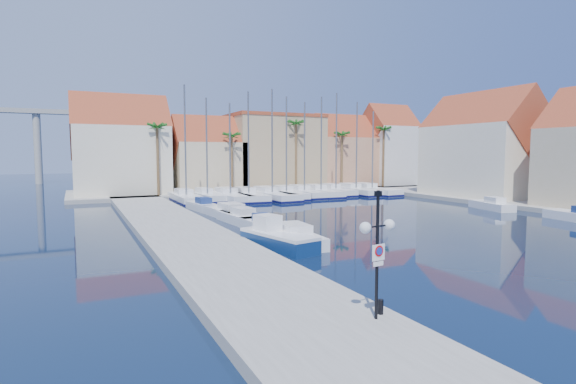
% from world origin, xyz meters
% --- Properties ---
extents(ground, '(260.00, 260.00, 0.00)m').
position_xyz_m(ground, '(0.00, 0.00, 0.00)').
color(ground, black).
rests_on(ground, ground).
extents(quay_west, '(6.00, 77.00, 0.50)m').
position_xyz_m(quay_west, '(-9.00, 13.50, 0.25)').
color(quay_west, gray).
rests_on(quay_west, ground).
extents(shore_north, '(54.00, 16.00, 0.50)m').
position_xyz_m(shore_north, '(10.00, 48.00, 0.25)').
color(shore_north, gray).
rests_on(shore_north, ground).
extents(shore_east, '(12.00, 60.00, 0.50)m').
position_xyz_m(shore_east, '(32.00, 15.00, 0.25)').
color(shore_east, gray).
rests_on(shore_east, ground).
extents(lamp_post, '(1.44, 0.53, 4.28)m').
position_xyz_m(lamp_post, '(-7.01, -5.93, 3.31)').
color(lamp_post, black).
rests_on(lamp_post, quay_west).
extents(bollard, '(0.20, 0.20, 0.50)m').
position_xyz_m(bollard, '(-6.60, -5.63, 0.75)').
color(bollard, black).
rests_on(bollard, quay_west).
extents(fishing_boat, '(3.19, 6.09, 2.03)m').
position_xyz_m(fishing_boat, '(-4.55, 7.60, 0.67)').
color(fishing_boat, navy).
rests_on(fishing_boat, ground).
extents(motorboat_west_0, '(2.71, 7.35, 1.40)m').
position_xyz_m(motorboat_west_0, '(-3.02, 8.85, 0.51)').
color(motorboat_west_0, white).
rests_on(motorboat_west_0, ground).
extents(motorboat_west_1, '(2.00, 5.41, 1.40)m').
position_xyz_m(motorboat_west_1, '(-3.04, 13.85, 0.51)').
color(motorboat_west_1, white).
rests_on(motorboat_west_1, ground).
extents(motorboat_west_2, '(2.45, 6.33, 1.40)m').
position_xyz_m(motorboat_west_2, '(-3.14, 18.35, 0.51)').
color(motorboat_west_2, white).
rests_on(motorboat_west_2, ground).
extents(motorboat_west_3, '(2.98, 7.56, 1.40)m').
position_xyz_m(motorboat_west_3, '(-3.00, 22.05, 0.51)').
color(motorboat_west_3, white).
rests_on(motorboat_west_3, ground).
extents(motorboat_west_4, '(2.21, 5.52, 1.40)m').
position_xyz_m(motorboat_west_4, '(-3.88, 28.25, 0.51)').
color(motorboat_west_4, white).
rests_on(motorboat_west_4, ground).
extents(motorboat_east_1, '(3.04, 5.81, 1.40)m').
position_xyz_m(motorboat_east_1, '(23.98, 15.55, 0.51)').
color(motorboat_east_1, white).
rests_on(motorboat_east_1, ground).
extents(sailboat_0, '(2.58, 9.64, 14.03)m').
position_xyz_m(sailboat_0, '(-3.76, 36.54, 0.61)').
color(sailboat_0, white).
rests_on(sailboat_0, ground).
extents(sailboat_1, '(2.95, 8.63, 12.70)m').
position_xyz_m(sailboat_1, '(-1.05, 37.02, 0.62)').
color(sailboat_1, white).
rests_on(sailboat_1, ground).
extents(sailboat_2, '(3.32, 11.07, 12.10)m').
position_xyz_m(sailboat_2, '(1.62, 36.19, 0.57)').
color(sailboat_2, white).
rests_on(sailboat_2, ground).
extents(sailboat_3, '(3.36, 10.64, 13.56)m').
position_xyz_m(sailboat_3, '(3.96, 35.75, 0.59)').
color(sailboat_3, white).
rests_on(sailboat_3, ground).
extents(sailboat_4, '(3.89, 11.99, 14.01)m').
position_xyz_m(sailboat_4, '(6.99, 35.57, 0.58)').
color(sailboat_4, white).
rests_on(sailboat_4, ground).
extents(sailboat_5, '(3.68, 11.00, 13.29)m').
position_xyz_m(sailboat_5, '(9.41, 36.16, 0.58)').
color(sailboat_5, white).
rests_on(sailboat_5, ground).
extents(sailboat_6, '(2.74, 10.07, 12.74)m').
position_xyz_m(sailboat_6, '(12.20, 36.45, 0.59)').
color(sailboat_6, white).
rests_on(sailboat_6, ground).
extents(sailboat_7, '(2.88, 10.11, 13.57)m').
position_xyz_m(sailboat_7, '(14.75, 36.36, 0.60)').
color(sailboat_7, white).
rests_on(sailboat_7, ground).
extents(sailboat_8, '(2.39, 8.82, 14.30)m').
position_xyz_m(sailboat_8, '(17.52, 36.92, 0.64)').
color(sailboat_8, white).
rests_on(sailboat_8, ground).
extents(sailboat_9, '(3.01, 10.29, 13.13)m').
position_xyz_m(sailboat_9, '(20.53, 36.43, 0.59)').
color(sailboat_9, white).
rests_on(sailboat_9, ground).
extents(sailboat_10, '(3.72, 11.33, 11.93)m').
position_xyz_m(sailboat_10, '(23.00, 36.08, 0.56)').
color(sailboat_10, white).
rests_on(sailboat_10, ground).
extents(building_0, '(12.30, 9.00, 13.50)m').
position_xyz_m(building_0, '(-10.00, 47.00, 6.52)').
color(building_0, '#EBE3C5').
rests_on(building_0, shore_north).
extents(building_1, '(10.30, 8.00, 11.00)m').
position_xyz_m(building_1, '(2.00, 47.00, 5.30)').
color(building_1, '#C9B88E').
rests_on(building_1, shore_north).
extents(building_2, '(14.20, 10.20, 11.50)m').
position_xyz_m(building_2, '(13.00, 48.00, 6.26)').
color(building_2, tan).
rests_on(building_2, shore_north).
extents(building_3, '(10.30, 8.00, 12.00)m').
position_xyz_m(building_3, '(25.00, 47.00, 5.86)').
color(building_3, tan).
rests_on(building_3, shore_north).
extents(building_4, '(8.30, 8.00, 14.00)m').
position_xyz_m(building_4, '(34.00, 46.00, 6.97)').
color(building_4, silver).
rests_on(building_4, shore_north).
extents(building_6, '(9.00, 14.30, 13.50)m').
position_xyz_m(building_6, '(32.00, 24.00, 6.52)').
color(building_6, '#EBE3C5').
rests_on(building_6, shore_east).
extents(palm_0, '(2.60, 2.60, 10.15)m').
position_xyz_m(palm_0, '(-6.00, 42.00, 9.08)').
color(palm_0, brown).
rests_on(palm_0, shore_north).
extents(palm_1, '(2.60, 2.60, 9.15)m').
position_xyz_m(palm_1, '(4.00, 42.00, 8.14)').
color(palm_1, brown).
rests_on(palm_1, shore_north).
extents(palm_2, '(2.60, 2.60, 11.15)m').
position_xyz_m(palm_2, '(14.00, 42.00, 10.02)').
color(palm_2, brown).
rests_on(palm_2, shore_north).
extents(palm_3, '(2.60, 2.60, 9.65)m').
position_xyz_m(palm_3, '(22.00, 42.00, 8.61)').
color(palm_3, brown).
rests_on(palm_3, shore_north).
extents(palm_4, '(2.60, 2.60, 10.65)m').
position_xyz_m(palm_4, '(30.00, 42.00, 9.55)').
color(palm_4, brown).
rests_on(palm_4, shore_north).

